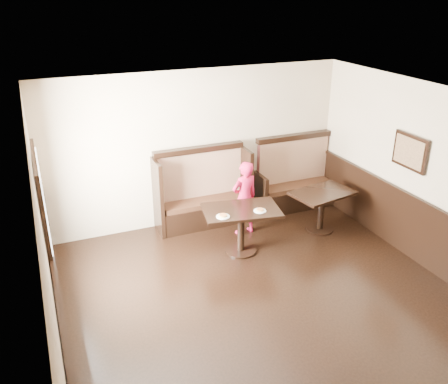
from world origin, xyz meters
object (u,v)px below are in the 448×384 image
booth_neighbor (295,183)px  table_main (241,219)px  booth_main (202,197)px  child (244,198)px  table_neighbor (322,202)px

booth_neighbor → table_main: booth_neighbor is taller
booth_main → child: size_ratio=1.30×
booth_main → booth_neighbor: bearing=-0.1°
booth_main → child: (0.55, -0.65, 0.15)m
booth_main → table_neighbor: (1.87, -1.08, 0.03)m
booth_main → booth_neighbor: size_ratio=1.06×
booth_neighbor → booth_main: bearing=179.9°
booth_neighbor → child: size_ratio=1.22×
table_main → table_neighbor: bearing=15.5°
booth_main → child: 0.86m
booth_neighbor → table_main: 2.12m
booth_main → table_main: bearing=-79.5°
table_neighbor → child: 1.39m
table_neighbor → child: bearing=151.5°
booth_main → table_neighbor: 2.16m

